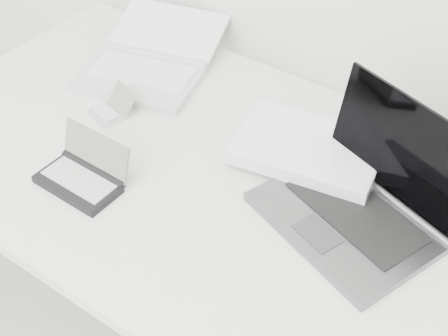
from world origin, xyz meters
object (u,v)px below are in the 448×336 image
Objects in this scene: laptop_large at (334,174)px; desk at (247,201)px; netbook_open_white at (148,64)px; palmtop_charcoal at (83,175)px.

desk is at bearing -127.46° from laptop_large.
palmtop_charcoal is at bearing -82.62° from netbook_open_white.
desk is 3.06× the size of laptop_large.
desk is 0.49m from netbook_open_white.
palmtop_charcoal is (-0.42, -0.28, -0.02)m from laptop_large.
palmtop_charcoal is (-0.28, -0.19, 0.07)m from desk.
laptop_large is (0.14, 0.09, 0.08)m from desk.
netbook_open_white is at bearing -171.32° from laptop_large.
netbook_open_white reaches higher than desk.
desk is at bearing 34.97° from palmtop_charcoal.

